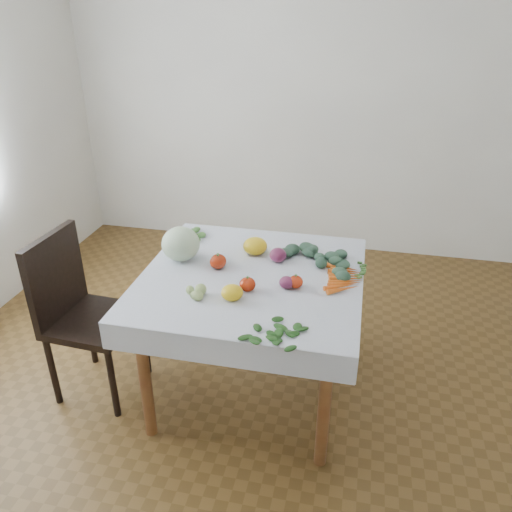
{
  "coord_description": "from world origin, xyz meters",
  "views": [
    {
      "loc": [
        0.5,
        -2.18,
        2.02
      ],
      "look_at": [
        0.0,
        0.09,
        0.82
      ],
      "focal_mm": 35.0,
      "sensor_mm": 36.0,
      "label": 1
    }
  ],
  "objects_px": {
    "table": "(252,292)",
    "carrot_bunch": "(344,278)",
    "heirloom_back": "(255,246)",
    "cabbage": "(181,244)",
    "chair": "(78,306)"
  },
  "relations": [
    {
      "from": "chair",
      "to": "carrot_bunch",
      "type": "bearing_deg",
      "value": 8.51
    },
    {
      "from": "chair",
      "to": "cabbage",
      "type": "height_order",
      "value": "chair"
    },
    {
      "from": "table",
      "to": "carrot_bunch",
      "type": "relative_size",
      "value": 3.31
    },
    {
      "from": "cabbage",
      "to": "carrot_bunch",
      "type": "bearing_deg",
      "value": -3.05
    },
    {
      "from": "table",
      "to": "chair",
      "type": "relative_size",
      "value": 1.05
    },
    {
      "from": "table",
      "to": "cabbage",
      "type": "height_order",
      "value": "cabbage"
    },
    {
      "from": "cabbage",
      "to": "carrot_bunch",
      "type": "height_order",
      "value": "cabbage"
    },
    {
      "from": "chair",
      "to": "heirloom_back",
      "type": "distance_m",
      "value": 1.02
    },
    {
      "from": "chair",
      "to": "heirloom_back",
      "type": "height_order",
      "value": "chair"
    },
    {
      "from": "cabbage",
      "to": "heirloom_back",
      "type": "xyz_separation_m",
      "value": [
        0.38,
        0.15,
        -0.05
      ]
    },
    {
      "from": "table",
      "to": "heirloom_back",
      "type": "distance_m",
      "value": 0.29
    },
    {
      "from": "chair",
      "to": "heirloom_back",
      "type": "relative_size",
      "value": 7.05
    },
    {
      "from": "heirloom_back",
      "to": "carrot_bunch",
      "type": "relative_size",
      "value": 0.45
    },
    {
      "from": "table",
      "to": "heirloom_back",
      "type": "height_order",
      "value": "heirloom_back"
    },
    {
      "from": "table",
      "to": "carrot_bunch",
      "type": "distance_m",
      "value": 0.48
    }
  ]
}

